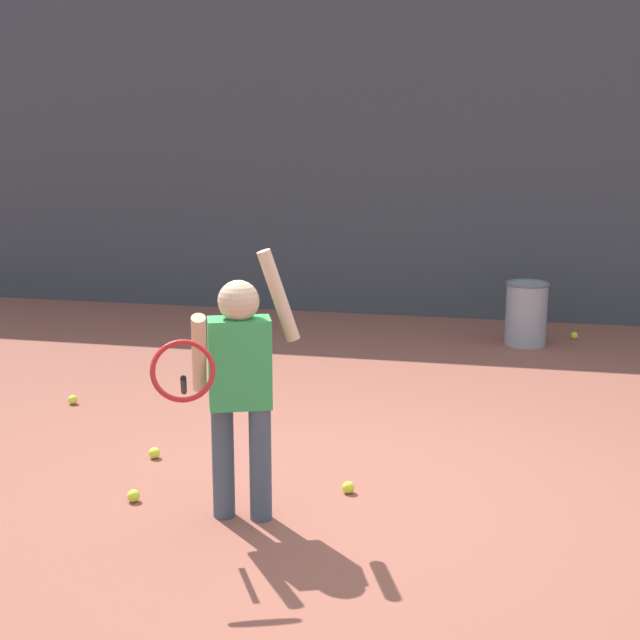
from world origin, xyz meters
The scene contains 11 objects.
ground_plane centered at (0.00, 0.00, 0.00)m, with size 20.00×20.00×0.00m, color brown.
back_fence_windscreen centered at (0.00, 4.60, 1.76)m, with size 13.82×0.08×3.52m, color #383D42.
fence_post_1 centered at (-3.38, 4.66, 1.84)m, with size 0.09×0.09×3.67m, color slate.
fence_post_2 centered at (0.00, 4.66, 1.84)m, with size 0.09×0.09×3.67m, color slate.
tennis_player centered at (-0.44, -0.43, 0.73)m, with size 0.55×0.75×1.35m.
ball_hopper centered at (0.94, 3.57, 0.29)m, with size 0.38×0.38×0.56m.
tennis_ball_0 centered at (-1.05, -0.35, 0.03)m, with size 0.07×0.07×0.07m, color #CCE033.
tennis_ball_1 centered at (-1.19, 0.26, 0.03)m, with size 0.07×0.07×0.07m, color #CCE033.
tennis_ball_5 centered at (-2.15, 1.11, 0.03)m, with size 0.07×0.07×0.07m, color #CCE033.
tennis_ball_6 centered at (1.38, 3.88, 0.03)m, with size 0.07×0.07×0.07m, color #CCE033.
tennis_ball_7 centered at (0.02, 0.00, 0.03)m, with size 0.07×0.07×0.07m, color #CCE033.
Camera 1 is at (0.85, -4.45, 1.94)m, focal length 50.96 mm.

